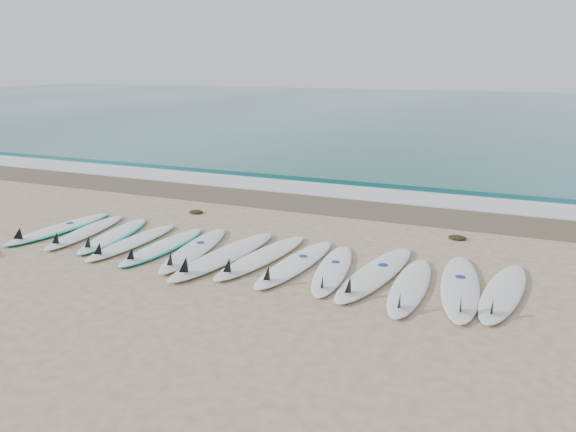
% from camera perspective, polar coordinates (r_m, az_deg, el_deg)
% --- Properties ---
extents(ground, '(120.00, 120.00, 0.00)m').
position_cam_1_polar(ground, '(9.51, -4.55, -4.45)').
color(ground, tan).
extents(ocean, '(120.00, 55.00, 0.03)m').
position_cam_1_polar(ocean, '(40.75, 17.32, 10.21)').
color(ocean, '#20666B').
rests_on(ocean, ground).
extents(wet_sand_band, '(120.00, 1.80, 0.01)m').
position_cam_1_polar(wet_sand_band, '(13.12, 3.71, 1.18)').
color(wet_sand_band, brown).
rests_on(wet_sand_band, ground).
extents(foam_band, '(120.00, 1.40, 0.04)m').
position_cam_1_polar(foam_band, '(14.41, 5.56, 2.49)').
color(foam_band, silver).
rests_on(foam_band, ground).
extents(wave_crest, '(120.00, 1.00, 0.10)m').
position_cam_1_polar(wave_crest, '(15.81, 7.21, 3.71)').
color(wave_crest, '#20666B').
rests_on(wave_crest, ground).
extents(surfboard_0, '(0.79, 2.58, 0.32)m').
position_cam_1_polar(surfboard_0, '(11.95, -22.28, -1.18)').
color(surfboard_0, white).
rests_on(surfboard_0, ground).
extents(surfboard_1, '(0.82, 2.47, 0.31)m').
position_cam_1_polar(surfboard_1, '(11.50, -19.98, -1.53)').
color(surfboard_1, white).
rests_on(surfboard_1, ground).
extents(surfboard_2, '(0.96, 2.43, 0.30)m').
position_cam_1_polar(surfboard_2, '(11.13, -17.34, -1.90)').
color(surfboard_2, white).
rests_on(surfboard_2, ground).
extents(surfboard_3, '(0.56, 2.41, 0.31)m').
position_cam_1_polar(surfboard_3, '(10.60, -15.67, -2.57)').
color(surfboard_3, white).
rests_on(surfboard_3, ground).
extents(surfboard_4, '(0.62, 2.39, 0.30)m').
position_cam_1_polar(surfboard_4, '(10.25, -12.68, -3.05)').
color(surfboard_4, white).
rests_on(surfboard_4, ground).
extents(surfboard_5, '(0.89, 2.62, 0.33)m').
position_cam_1_polar(surfboard_5, '(9.93, -9.61, -3.40)').
color(surfboard_5, silver).
rests_on(surfboard_5, ground).
extents(surfboard_6, '(0.93, 2.93, 0.37)m').
position_cam_1_polar(surfboard_6, '(9.54, -6.66, -4.03)').
color(surfboard_6, white).
rests_on(surfboard_6, ground).
extents(surfboard_7, '(0.91, 2.66, 0.33)m').
position_cam_1_polar(surfboard_7, '(9.44, -2.85, -4.20)').
color(surfboard_7, white).
rests_on(surfboard_7, ground).
extents(surfboard_8, '(0.76, 2.60, 0.33)m').
position_cam_1_polar(surfboard_8, '(9.13, 0.64, -4.88)').
color(surfboard_8, white).
rests_on(surfboard_8, ground).
extents(surfboard_9, '(0.84, 2.42, 0.30)m').
position_cam_1_polar(surfboard_9, '(8.91, 4.51, -5.48)').
color(surfboard_9, white).
rests_on(surfboard_9, ground).
extents(surfboard_10, '(0.95, 2.82, 0.35)m').
position_cam_1_polar(surfboard_10, '(8.81, 8.77, -5.81)').
color(surfboard_10, white).
rests_on(surfboard_10, ground).
extents(surfboard_11, '(0.58, 2.44, 0.31)m').
position_cam_1_polar(surfboard_11, '(8.43, 12.25, -7.03)').
color(surfboard_11, white).
rests_on(surfboard_11, ground).
extents(surfboard_12, '(0.85, 2.72, 0.34)m').
position_cam_1_polar(surfboard_12, '(8.59, 17.09, -6.92)').
color(surfboard_12, white).
rests_on(surfboard_12, ground).
extents(surfboard_13, '(0.80, 2.53, 0.32)m').
position_cam_1_polar(surfboard_13, '(8.60, 20.98, -7.28)').
color(surfboard_13, white).
rests_on(surfboard_13, ground).
extents(seaweed_near, '(0.33, 0.25, 0.06)m').
position_cam_1_polar(seaweed_near, '(12.51, -9.33, 0.43)').
color(seaweed_near, black).
rests_on(seaweed_near, ground).
extents(seaweed_far, '(0.34, 0.26, 0.07)m').
position_cam_1_polar(seaweed_far, '(11.01, 16.82, -2.11)').
color(seaweed_far, black).
rests_on(seaweed_far, ground).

